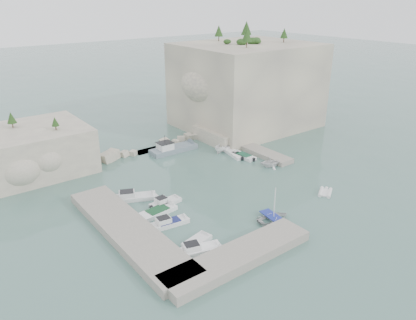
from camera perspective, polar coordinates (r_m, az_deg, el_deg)
ground at (r=58.05m, az=3.59°, el=-4.54°), size 400.00×400.00×0.00m
cliff_east at (r=86.12m, az=5.47°, el=10.38°), size 26.00×22.00×17.00m
cliff_terrace at (r=78.03m, az=2.30°, el=3.67°), size 8.00×10.00×2.50m
outcrop_west at (r=69.36m, az=-23.29°, el=1.35°), size 16.00×14.00×7.00m
quay_west at (r=48.93m, az=-11.15°, el=-9.75°), size 5.00×24.00×1.10m
quay_south at (r=44.05m, az=4.28°, el=-13.34°), size 18.00×4.00×1.10m
ledge_east at (r=73.02m, az=6.57°, el=1.49°), size 3.00×16.00×0.80m
breakwater at (r=73.94m, az=-8.14°, el=1.93°), size 28.00×3.00×1.40m
motorboat_a at (r=56.98m, az=-10.37°, el=-5.43°), size 6.84×4.52×1.40m
motorboat_b at (r=54.98m, az=-5.98°, el=-6.25°), size 4.92×1.93×1.40m
motorboat_c at (r=53.01m, az=-7.08°, el=-7.47°), size 5.78×2.67×0.70m
motorboat_d at (r=50.38m, az=-5.47°, el=-9.11°), size 5.57×2.27×1.40m
motorboat_e at (r=46.86m, az=-1.58°, el=-11.66°), size 4.27×2.54×0.70m
motorboat_f at (r=45.48m, az=-1.36°, el=-12.84°), size 5.88×3.17×1.40m
rowboat at (r=51.78m, az=9.19°, el=-8.38°), size 4.76×3.66×0.91m
inflatable_dinghy at (r=59.93m, az=16.14°, el=-4.54°), size 3.47×2.92×0.44m
tender_east_a at (r=67.10m, az=8.72°, el=-0.92°), size 4.47×4.23×1.86m
tender_east_b at (r=70.21m, az=5.06°, el=0.34°), size 2.00×5.03×0.70m
tender_east_c at (r=71.07m, az=3.76°, el=0.66°), size 2.76×5.68×0.70m
tender_east_d at (r=72.97m, az=2.12°, el=1.28°), size 4.79×2.95×1.74m
work_boat at (r=73.00m, az=-4.83°, el=1.22°), size 9.62×2.99×2.20m
rowboat_mast at (r=50.53m, az=9.36°, el=-5.88°), size 0.10×0.10×4.20m
vegetation at (r=82.37m, az=2.25°, el=16.56°), size 53.48×13.88×13.40m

